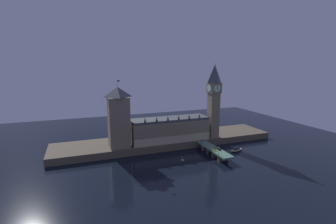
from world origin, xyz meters
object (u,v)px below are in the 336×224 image
object	(u,v)px
street_lamp_near	(219,150)
street_lamp_far	(201,140)
car_northbound_trail	(214,150)
victoria_tower	(119,117)
pedestrian_near_rail	(214,151)
car_southbound_lead	(219,149)
pedestrian_far_rail	(202,143)
boat_downstream	(236,150)
clock_tower	(214,99)
pedestrian_mid_walk	(216,145)

from	to	relation	value
street_lamp_near	street_lamp_far	xyz separation A→B (m)	(-0.00, 29.44, -0.23)
car_northbound_trail	street_lamp_near	size ratio (longest dim) A/B	0.59
victoria_tower	pedestrian_near_rail	bearing A→B (deg)	-30.50
car_southbound_lead	pedestrian_far_rail	world-z (taller)	pedestrian_far_rail
street_lamp_far	victoria_tower	bearing A→B (deg)	164.04
car_northbound_trail	car_southbound_lead	bearing A→B (deg)	-4.68
victoria_tower	boat_downstream	world-z (taller)	victoria_tower
car_northbound_trail	pedestrian_far_rail	world-z (taller)	pedestrian_far_rail
clock_tower	victoria_tower	xyz separation A→B (m)	(-93.97, 4.16, -12.50)
victoria_tower	car_northbound_trail	size ratio (longest dim) A/B	14.02
victoria_tower	car_southbound_lead	xyz separation A→B (m)	(79.39, -39.63, -26.68)
pedestrian_near_rail	street_lamp_far	world-z (taller)	street_lamp_far
victoria_tower	clock_tower	bearing A→B (deg)	-2.53
clock_tower	pedestrian_near_rail	size ratio (longest dim) A/B	43.83
car_northbound_trail	pedestrian_mid_walk	bearing A→B (deg)	50.39
victoria_tower	pedestrian_mid_walk	bearing A→B (deg)	-20.80
car_southbound_lead	pedestrian_far_rail	size ratio (longest dim) A/B	2.34
car_southbound_lead	boat_downstream	bearing A→B (deg)	14.58
clock_tower	pedestrian_far_rail	distance (m)	47.46
street_lamp_near	boat_downstream	size ratio (longest dim) A/B	0.50
pedestrian_mid_walk	car_northbound_trail	bearing A→B (deg)	-129.61
pedestrian_near_rail	pedestrian_mid_walk	bearing A→B (deg)	52.27
victoria_tower	pedestrian_far_rail	xyz separation A→B (m)	(72.58, -20.82, -26.46)
victoria_tower	pedestrian_mid_walk	xyz separation A→B (m)	(81.66, -31.03, -26.38)
boat_downstream	street_lamp_far	bearing A→B (deg)	156.06
victoria_tower	street_lamp_near	world-z (taller)	victoria_tower
clock_tower	boat_downstream	world-z (taller)	clock_tower
car_northbound_trail	victoria_tower	bearing A→B (deg)	152.33
car_northbound_trail	boat_downstream	size ratio (longest dim) A/B	0.29
clock_tower	pedestrian_mid_walk	xyz separation A→B (m)	(-12.30, -26.87, -38.88)
car_southbound_lead	street_lamp_near	xyz separation A→B (m)	(-7.21, -10.46, 3.83)
clock_tower	boat_downstream	distance (m)	54.13
car_northbound_trail	pedestrian_near_rail	bearing A→B (deg)	-122.93
pedestrian_mid_walk	boat_downstream	size ratio (longest dim) A/B	0.13
pedestrian_mid_walk	boat_downstream	distance (m)	21.13
clock_tower	car_southbound_lead	size ratio (longest dim) A/B	18.47
street_lamp_far	boat_downstream	bearing A→B (deg)	-23.94
pedestrian_near_rail	boat_downstream	bearing A→B (deg)	17.05
clock_tower	street_lamp_near	distance (m)	61.92
pedestrian_near_rail	pedestrian_mid_walk	xyz separation A→B (m)	(9.08, 11.73, 0.10)
pedestrian_mid_walk	street_lamp_far	world-z (taller)	street_lamp_far
pedestrian_far_rail	street_lamp_near	xyz separation A→B (m)	(-0.40, -29.26, 3.61)
pedestrian_near_rail	boat_downstream	size ratio (longest dim) A/B	0.12
pedestrian_near_rail	street_lamp_far	bearing A→B (deg)	91.04
street_lamp_far	pedestrian_near_rail	bearing A→B (deg)	-88.96
clock_tower	pedestrian_far_rail	xyz separation A→B (m)	(-21.38, -16.67, -38.96)
pedestrian_near_rail	pedestrian_mid_walk	world-z (taller)	pedestrian_mid_walk
clock_tower	street_lamp_far	distance (m)	44.86
pedestrian_near_rail	boat_downstream	xyz separation A→B (m)	(29.22, 8.96, -5.63)
car_southbound_lead	boat_downstream	size ratio (longest dim) A/B	0.28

